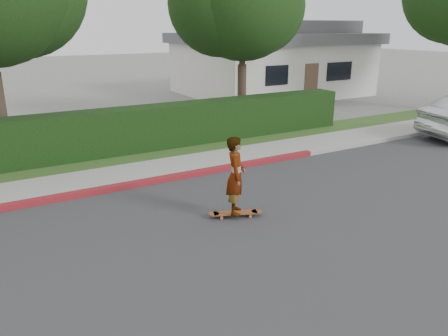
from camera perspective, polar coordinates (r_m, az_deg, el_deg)
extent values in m
plane|color=slate|center=(11.07, 20.86, -4.38)|extent=(120.00, 120.00, 0.00)
cube|color=#2D2D30|center=(11.06, 20.86, -4.36)|extent=(60.00, 8.00, 0.01)
cube|color=#9E9E99|center=(13.80, 7.84, 1.36)|extent=(60.00, 0.20, 0.15)
cube|color=maroon|center=(11.56, -12.25, -2.20)|extent=(12.00, 0.21, 0.15)
cube|color=gray|center=(14.49, 5.67, 2.19)|extent=(60.00, 1.60, 0.12)
cube|color=#2D4C1E|center=(15.77, 2.30, 3.54)|extent=(60.00, 1.60, 0.10)
cube|color=black|center=(14.82, -8.83, 5.17)|extent=(15.00, 1.00, 1.50)
cylinder|color=#33261C|center=(15.06, -27.07, 5.95)|extent=(0.36, 0.36, 2.70)
cylinder|color=#33261C|center=(18.31, 2.33, 9.43)|extent=(0.36, 0.36, 2.52)
cylinder|color=#33261C|center=(18.12, 2.41, 15.35)|extent=(0.24, 0.24, 2.10)
sphere|color=black|center=(18.05, -0.54, 20.72)|extent=(4.08, 4.08, 4.08)
sphere|color=black|center=(18.86, 4.42, 20.26)|extent=(3.84, 3.84, 3.84)
cube|color=beige|center=(27.66, 6.11, 12.77)|extent=(10.00, 8.00, 3.00)
cube|color=#4C4C51|center=(27.56, 6.24, 16.50)|extent=(10.60, 8.60, 0.60)
cube|color=#4C4C51|center=(27.55, 6.28, 17.75)|extent=(8.40, 6.40, 0.80)
cube|color=black|center=(22.95, 6.94, 11.93)|extent=(1.40, 0.06, 1.00)
cube|color=black|center=(25.75, 14.82, 12.13)|extent=(1.80, 0.06, 1.00)
cube|color=brown|center=(24.45, 11.30, 10.79)|extent=(0.90, 0.06, 2.10)
cylinder|color=#B86132|center=(9.50, -0.32, -6.56)|extent=(0.07, 0.06, 0.06)
cylinder|color=#B86132|center=(9.66, -0.46, -6.12)|extent=(0.07, 0.06, 0.06)
cylinder|color=#B86132|center=(9.60, 3.46, -6.34)|extent=(0.07, 0.06, 0.06)
cylinder|color=#B86132|center=(9.76, 3.26, -5.91)|extent=(0.07, 0.06, 0.06)
cube|color=silver|center=(9.56, -0.39, -6.10)|extent=(0.12, 0.20, 0.03)
cube|color=silver|center=(9.66, 3.36, -5.88)|extent=(0.12, 0.20, 0.03)
cube|color=brown|center=(9.59, 1.50, -5.86)|extent=(0.97, 0.57, 0.02)
cylinder|color=brown|center=(9.53, -1.34, -6.02)|extent=(0.30, 0.30, 0.02)
cylinder|color=brown|center=(9.68, 4.29, -5.69)|extent=(0.30, 0.30, 0.02)
imported|color=white|center=(9.28, 1.54, -1.00)|extent=(0.67, 0.74, 1.70)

